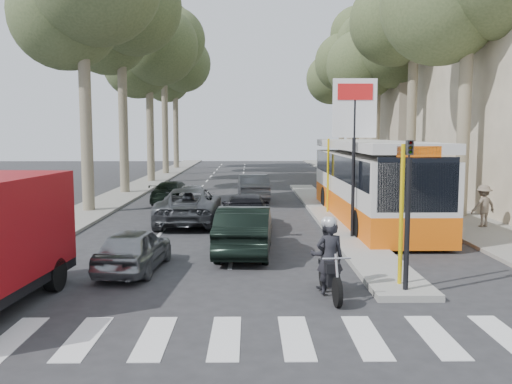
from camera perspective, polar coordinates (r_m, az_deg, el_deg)
ground at (r=14.14m, az=0.75°, el=-9.16°), size 120.00×120.00×0.00m
sidewalk_right at (r=39.83m, az=12.28°, el=0.75°), size 3.20×70.00×0.12m
median_left at (r=42.49m, az=-11.09°, el=1.11°), size 2.40×64.00×0.12m
traffic_island at (r=25.16m, az=7.53°, el=-2.23°), size 1.50×26.00×0.16m
building_far at (r=50.38m, az=17.95°, el=10.75°), size 11.00×20.00×16.00m
billboard at (r=18.98m, az=10.29°, el=5.97°), size 1.50×12.10×5.60m
traffic_light_island at (r=12.72m, az=15.75°, el=0.28°), size 0.16×0.41×3.60m
tree_l_b at (r=35.36m, az=-13.83°, el=17.98°), size 7.40×7.20×14.88m
tree_l_c at (r=42.86m, az=-11.04°, el=14.53°), size 7.40×7.20×13.71m
tree_l_d at (r=50.94m, az=-9.53°, el=15.17°), size 7.40×7.20×15.66m
tree_l_e at (r=58.66m, az=-8.39°, el=12.97°), size 7.40×7.20×14.49m
tree_r_c at (r=41.27m, az=12.83°, el=14.33°), size 7.40×7.20×13.32m
tree_r_d at (r=49.22m, az=10.75°, el=14.65°), size 7.40×7.20×14.88m
tree_r_e at (r=56.95m, az=9.20°, el=12.81°), size 7.40×7.20×14.10m
silver_hatchback at (r=15.20m, az=-12.71°, el=-5.87°), size 1.75×3.69×1.22m
dark_hatchback at (r=16.93m, az=-1.20°, el=-3.99°), size 1.86×4.65×1.50m
queue_car_a at (r=22.71m, az=-7.01°, el=-1.42°), size 2.59×5.46×1.51m
queue_car_b at (r=21.50m, az=-1.10°, el=-1.99°), size 1.95×4.72×1.37m
queue_car_c at (r=27.08m, az=-6.72°, el=-0.42°), size 1.84×3.90×1.29m
queue_car_d at (r=30.14m, az=-0.32°, el=0.48°), size 1.83×4.58×1.48m
queue_car_e at (r=29.26m, az=-8.73°, el=-0.03°), size 2.16×4.36×1.22m
city_bus at (r=23.64m, az=11.88°, el=1.40°), size 2.97×13.15×3.46m
motorcycle at (r=12.83m, az=7.60°, el=-6.91°), size 0.81×2.19×1.86m
pedestrian_near at (r=25.77m, az=17.10°, el=-0.21°), size 0.85×1.14×1.75m
pedestrian_far at (r=22.84m, az=22.82°, el=-1.35°), size 1.15×0.78×1.64m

